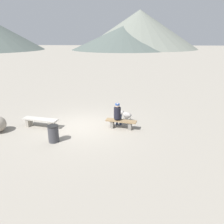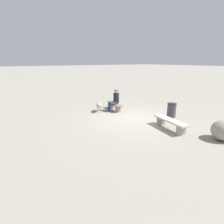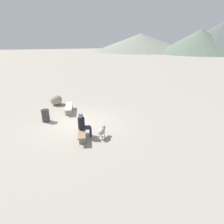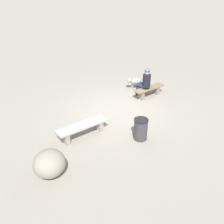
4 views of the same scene
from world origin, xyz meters
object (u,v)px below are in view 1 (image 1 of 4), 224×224
(bench_left, at_px, (40,121))
(bench_right, at_px, (121,123))
(dog, at_px, (126,115))
(trash_bin, at_px, (53,134))
(seated_person, at_px, (118,114))

(bench_left, height_order, bench_right, bench_left)
(bench_left, distance_m, dog, 4.42)
(dog, distance_m, trash_bin, 4.07)
(dog, relative_size, trash_bin, 0.93)
(bench_right, bearing_deg, dog, 88.45)
(bench_left, xyz_separation_m, dog, (4.28, 1.09, 0.08))
(dog, height_order, trash_bin, trash_bin)
(seated_person, distance_m, dog, 1.01)
(bench_right, xyz_separation_m, trash_bin, (-2.87, -1.66, 0.07))
(dog, xyz_separation_m, trash_bin, (-3.10, -2.64, -0.01))
(dog, bearing_deg, seated_person, 98.69)
(bench_right, bearing_deg, seated_person, 156.22)
(bench_right, relative_size, seated_person, 1.21)
(seated_person, relative_size, trash_bin, 1.72)
(bench_left, bearing_deg, dog, 25.59)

